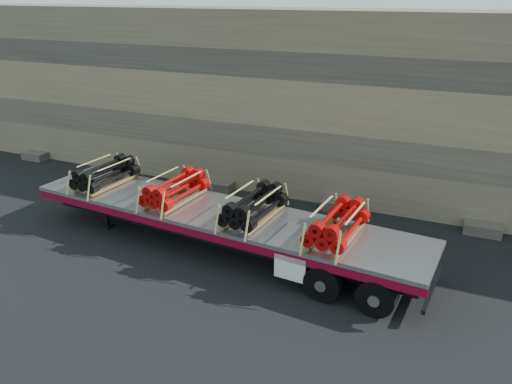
% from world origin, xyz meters
% --- Properties ---
extents(ground, '(120.00, 120.00, 0.00)m').
position_xyz_m(ground, '(0.00, 0.00, 0.00)').
color(ground, black).
rests_on(ground, ground).
extents(rock_wall, '(44.00, 3.00, 7.00)m').
position_xyz_m(rock_wall, '(0.00, 6.50, 3.50)').
color(rock_wall, '#7A6B54').
rests_on(rock_wall, ground).
extents(trailer, '(13.24, 3.59, 1.31)m').
position_xyz_m(trailer, '(-0.66, 0.25, 0.65)').
color(trailer, '#9A9CA0').
rests_on(trailer, ground).
extents(bundle_front, '(1.31, 2.34, 0.80)m').
position_xyz_m(bundle_front, '(-5.25, 0.63, 1.71)').
color(bundle_front, black).
rests_on(bundle_front, trailer).
extents(bundle_midfront, '(1.33, 2.37, 0.81)m').
position_xyz_m(bundle_midfront, '(-2.27, 0.38, 1.71)').
color(bundle_midfront, '#B10A09').
rests_on(bundle_midfront, trailer).
extents(bundle_midrear, '(1.35, 2.41, 0.82)m').
position_xyz_m(bundle_midrear, '(0.59, 0.14, 1.72)').
color(bundle_midrear, black).
rests_on(bundle_midrear, trailer).
extents(bundle_rear, '(1.35, 2.41, 0.82)m').
position_xyz_m(bundle_rear, '(3.17, -0.07, 1.72)').
color(bundle_rear, '#B10A09').
rests_on(bundle_rear, trailer).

